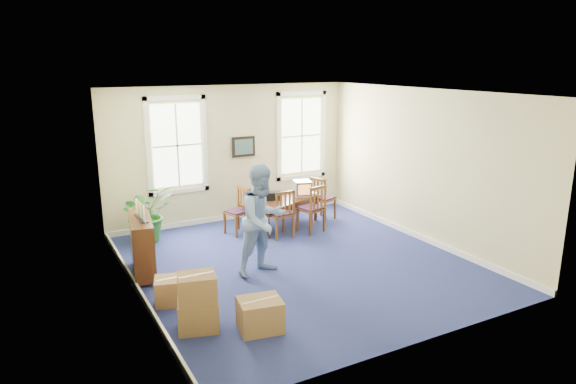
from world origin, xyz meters
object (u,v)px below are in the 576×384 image
crt_tv (302,188)px  chair_near_left (280,213)px  conference_table (282,212)px  cardboard_boxes (210,294)px  credenza (142,248)px  potted_plant (147,213)px  man (263,220)px

crt_tv → chair_near_left: bearing=-128.5°
conference_table → cardboard_boxes: 4.64m
credenza → cardboard_boxes: 2.29m
chair_near_left → conference_table: bearing=-123.9°
conference_table → cardboard_boxes: bearing=-152.5°
conference_table → chair_near_left: (-0.39, -0.65, 0.21)m
credenza → potted_plant: (0.51, 1.74, 0.11)m
man → credenza: (-1.93, 0.96, -0.50)m
crt_tv → potted_plant: size_ratio=0.35×
crt_tv → potted_plant: (-3.54, 0.43, -0.22)m
cardboard_boxes → chair_near_left: bearing=47.3°
man → potted_plant: man is taller
conference_table → man: size_ratio=0.95×
credenza → crt_tv: bearing=27.1°
conference_table → potted_plant: potted_plant is taller
crt_tv → man: man is taller
chair_near_left → man: bearing=50.8°
man → cardboard_boxes: size_ratio=1.30×
crt_tv → man: 3.12m
credenza → potted_plant: bearing=82.9°
chair_near_left → credenza: size_ratio=0.84×
conference_table → chair_near_left: bearing=-142.7°
conference_table → man: man is taller
crt_tv → credenza: 4.27m
man → credenza: size_ratio=1.58×
conference_table → crt_tv: 0.76m
potted_plant → credenza: bearing=-106.2°
credenza → potted_plant: size_ratio=1.04×
credenza → man: bearing=-17.4°
crt_tv → conference_table: bearing=-160.1°
cardboard_boxes → man: bearing=40.8°
crt_tv → chair_near_left: chair_near_left is taller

